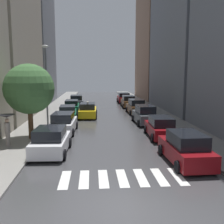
{
  "coord_description": "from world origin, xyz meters",
  "views": [
    {
      "loc": [
        -1.39,
        -9.02,
        4.93
      ],
      "look_at": [
        0.51,
        15.88,
        1.23
      ],
      "focal_mm": 42.09,
      "sensor_mm": 36.0,
      "label": 1
    }
  ],
  "objects_px": {
    "parked_car_left_fourth": "(72,106)",
    "parked_car_right_third": "(145,115)",
    "parked_car_left_second": "(63,123)",
    "taxi_midroad": "(88,111)",
    "pedestrian_foreground": "(7,123)",
    "street_tree_left": "(29,89)",
    "parked_car_right_fifth": "(128,102)",
    "lamp_post_left": "(46,80)",
    "parked_car_left_nearest": "(51,141)",
    "parked_car_right_sixth": "(124,98)",
    "parked_car_right_nearest": "(186,149)",
    "parked_car_right_fourth": "(136,107)",
    "parked_car_left_third": "(68,113)",
    "parked_car_right_second": "(161,128)",
    "parked_car_left_fifth": "(76,101)"
  },
  "relations": [
    {
      "from": "parked_car_left_fourth",
      "to": "parked_car_right_third",
      "type": "relative_size",
      "value": 1.01
    },
    {
      "from": "parked_car_left_second",
      "to": "taxi_midroad",
      "type": "distance_m",
      "value": 7.84
    },
    {
      "from": "pedestrian_foreground",
      "to": "street_tree_left",
      "type": "distance_m",
      "value": 3.07
    },
    {
      "from": "parked_car_right_fifth",
      "to": "lamp_post_left",
      "type": "distance_m",
      "value": 16.83
    },
    {
      "from": "parked_car_left_nearest",
      "to": "parked_car_right_sixth",
      "type": "bearing_deg",
      "value": -13.74
    },
    {
      "from": "street_tree_left",
      "to": "parked_car_right_nearest",
      "type": "bearing_deg",
      "value": -30.77
    },
    {
      "from": "parked_car_right_nearest",
      "to": "parked_car_right_third",
      "type": "height_order",
      "value": "parked_car_right_third"
    },
    {
      "from": "parked_car_left_fourth",
      "to": "parked_car_right_third",
      "type": "height_order",
      "value": "parked_car_right_third"
    },
    {
      "from": "parked_car_right_third",
      "to": "parked_car_right_fourth",
      "type": "height_order",
      "value": "parked_car_right_third"
    },
    {
      "from": "parked_car_right_third",
      "to": "lamp_post_left",
      "type": "bearing_deg",
      "value": 92.45
    },
    {
      "from": "parked_car_left_second",
      "to": "parked_car_right_fifth",
      "type": "bearing_deg",
      "value": -22.92
    },
    {
      "from": "parked_car_left_third",
      "to": "parked_car_right_second",
      "type": "relative_size",
      "value": 1.06
    },
    {
      "from": "parked_car_left_fifth",
      "to": "parked_car_right_fourth",
      "type": "height_order",
      "value": "parked_car_right_fourth"
    },
    {
      "from": "parked_car_right_sixth",
      "to": "taxi_midroad",
      "type": "relative_size",
      "value": 1.04
    },
    {
      "from": "parked_car_left_fourth",
      "to": "street_tree_left",
      "type": "xyz_separation_m",
      "value": [
        -1.93,
        -14.23,
        3.06
      ]
    },
    {
      "from": "parked_car_left_second",
      "to": "pedestrian_foreground",
      "type": "xyz_separation_m",
      "value": [
        -3.18,
        -4.37,
        0.91
      ]
    },
    {
      "from": "parked_car_left_nearest",
      "to": "parked_car_right_third",
      "type": "relative_size",
      "value": 0.91
    },
    {
      "from": "parked_car_right_sixth",
      "to": "taxi_midroad",
      "type": "height_order",
      "value": "taxi_midroad"
    },
    {
      "from": "parked_car_left_nearest",
      "to": "parked_car_right_fifth",
      "type": "relative_size",
      "value": 0.86
    },
    {
      "from": "parked_car_left_second",
      "to": "parked_car_left_fifth",
      "type": "distance_m",
      "value": 17.82
    },
    {
      "from": "parked_car_left_third",
      "to": "parked_car_right_fourth",
      "type": "distance_m",
      "value": 8.87
    },
    {
      "from": "lamp_post_left",
      "to": "parked_car_left_nearest",
      "type": "bearing_deg",
      "value": -79.5
    },
    {
      "from": "pedestrian_foreground",
      "to": "street_tree_left",
      "type": "xyz_separation_m",
      "value": [
        1.07,
        1.96,
        2.1
      ]
    },
    {
      "from": "parked_car_left_second",
      "to": "parked_car_right_nearest",
      "type": "relative_size",
      "value": 1.01
    },
    {
      "from": "parked_car_left_nearest",
      "to": "parked_car_left_second",
      "type": "bearing_deg",
      "value": 0.47
    },
    {
      "from": "parked_car_left_nearest",
      "to": "pedestrian_foreground",
      "type": "xyz_separation_m",
      "value": [
        -3.02,
        1.47,
        0.92
      ]
    },
    {
      "from": "parked_car_right_fourth",
      "to": "parked_car_right_sixth",
      "type": "xyz_separation_m",
      "value": [
        -0.03,
        12.26,
        -0.04
      ]
    },
    {
      "from": "parked_car_right_third",
      "to": "street_tree_left",
      "type": "bearing_deg",
      "value": 119.45
    },
    {
      "from": "taxi_midroad",
      "to": "parked_car_left_third",
      "type": "bearing_deg",
      "value": 129.69
    },
    {
      "from": "parked_car_right_nearest",
      "to": "lamp_post_left",
      "type": "bearing_deg",
      "value": 39.28
    },
    {
      "from": "parked_car_right_fourth",
      "to": "pedestrian_foreground",
      "type": "height_order",
      "value": "pedestrian_foreground"
    },
    {
      "from": "parked_car_right_nearest",
      "to": "parked_car_right_fifth",
      "type": "height_order",
      "value": "parked_car_right_nearest"
    },
    {
      "from": "parked_car_right_nearest",
      "to": "taxi_midroad",
      "type": "height_order",
      "value": "taxi_midroad"
    },
    {
      "from": "parked_car_right_second",
      "to": "parked_car_left_nearest",
      "type": "bearing_deg",
      "value": 116.38
    },
    {
      "from": "parked_car_left_second",
      "to": "pedestrian_foreground",
      "type": "height_order",
      "value": "pedestrian_foreground"
    },
    {
      "from": "parked_car_right_nearest",
      "to": "parked_car_right_sixth",
      "type": "bearing_deg",
      "value": -1.52
    },
    {
      "from": "parked_car_left_second",
      "to": "parked_car_left_fifth",
      "type": "xyz_separation_m",
      "value": [
        0.05,
        17.82,
        -0.0
      ]
    },
    {
      "from": "parked_car_left_second",
      "to": "taxi_midroad",
      "type": "height_order",
      "value": "taxi_midroad"
    },
    {
      "from": "parked_car_right_nearest",
      "to": "parked_car_right_fifth",
      "type": "relative_size",
      "value": 0.95
    },
    {
      "from": "parked_car_left_fifth",
      "to": "parked_car_left_fourth",
      "type": "bearing_deg",
      "value": 174.85
    },
    {
      "from": "parked_car_left_second",
      "to": "parked_car_right_sixth",
      "type": "relative_size",
      "value": 0.98
    },
    {
      "from": "parked_car_right_second",
      "to": "parked_car_right_sixth",
      "type": "xyz_separation_m",
      "value": [
        0.08,
        24.36,
        0.02
      ]
    },
    {
      "from": "parked_car_right_nearest",
      "to": "taxi_midroad",
      "type": "bearing_deg",
      "value": 18.52
    },
    {
      "from": "parked_car_right_sixth",
      "to": "parked_car_right_fourth",
      "type": "bearing_deg",
      "value": -178.83
    },
    {
      "from": "parked_car_left_nearest",
      "to": "parked_car_right_third",
      "type": "distance_m",
      "value": 12.07
    },
    {
      "from": "parked_car_left_third",
      "to": "pedestrian_foreground",
      "type": "bearing_deg",
      "value": 161.05
    },
    {
      "from": "parked_car_right_second",
      "to": "parked_car_left_second",
      "type": "bearing_deg",
      "value": 75.43
    },
    {
      "from": "parked_car_left_fourth",
      "to": "pedestrian_foreground",
      "type": "height_order",
      "value": "pedestrian_foreground"
    },
    {
      "from": "parked_car_right_sixth",
      "to": "street_tree_left",
      "type": "xyz_separation_m",
      "value": [
        -9.87,
        -24.54,
        3.01
      ]
    },
    {
      "from": "parked_car_left_second",
      "to": "pedestrian_foreground",
      "type": "distance_m",
      "value": 5.48
    }
  ]
}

